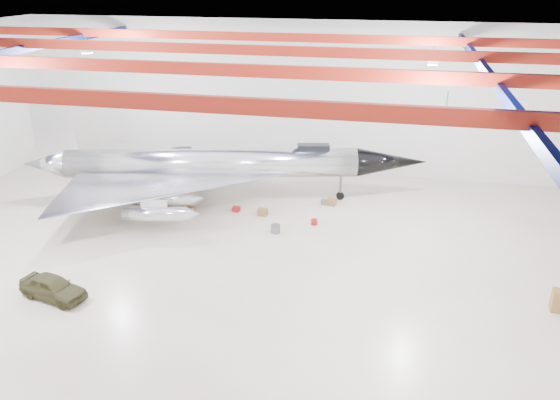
# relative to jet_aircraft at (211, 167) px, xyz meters

# --- Properties ---
(floor) EXTENTS (40.00, 40.00, 0.00)m
(floor) POSITION_rel_jet_aircraft_xyz_m (3.09, -7.53, -2.34)
(floor) COLOR #C0B099
(floor) RESTS_ON ground
(wall_back) EXTENTS (40.00, 0.00, 40.00)m
(wall_back) POSITION_rel_jet_aircraft_xyz_m (3.09, 7.47, 3.16)
(wall_back) COLOR silver
(wall_back) RESTS_ON floor
(ceiling) EXTENTS (40.00, 40.00, 0.00)m
(ceiling) POSITION_rel_jet_aircraft_xyz_m (3.09, -7.53, 8.66)
(ceiling) COLOR #0A0F38
(ceiling) RESTS_ON wall_back
(ceiling_structure) EXTENTS (39.50, 29.50, 1.08)m
(ceiling_structure) POSITION_rel_jet_aircraft_xyz_m (3.09, -7.53, 7.98)
(ceiling_structure) COLOR maroon
(ceiling_structure) RESTS_ON ceiling
(jet_aircraft) EXTENTS (25.85, 18.01, 7.14)m
(jet_aircraft) POSITION_rel_jet_aircraft_xyz_m (0.00, 0.00, 0.00)
(jet_aircraft) COLOR silver
(jet_aircraft) RESTS_ON floor
(jeep) EXTENTS (3.54, 2.04, 1.13)m
(jeep) POSITION_rel_jet_aircraft_xyz_m (-3.33, -12.81, -1.78)
(jeep) COLOR #3A371D
(jeep) RESTS_ON floor
(crate_ply) EXTENTS (0.57, 0.50, 0.35)m
(crate_ply) POSITION_rel_jet_aircraft_xyz_m (-0.80, -2.16, -2.17)
(crate_ply) COLOR olive
(crate_ply) RESTS_ON floor
(toolbox_red) EXTENTS (0.51, 0.44, 0.31)m
(toolbox_red) POSITION_rel_jet_aircraft_xyz_m (2.04, -1.42, -2.19)
(toolbox_red) COLOR #A01010
(toolbox_red) RESTS_ON floor
(engine_drum) EXTENTS (0.59, 0.59, 0.49)m
(engine_drum) POSITION_rel_jet_aircraft_xyz_m (5.15, -3.83, -2.10)
(engine_drum) COLOR #59595B
(engine_drum) RESTS_ON floor
(parts_bin) EXTENTS (0.70, 0.61, 0.42)m
(parts_bin) POSITION_rel_jet_aircraft_xyz_m (7.78, 0.92, -2.13)
(parts_bin) COLOR olive
(parts_bin) RESTS_ON floor
(crate_small) EXTENTS (0.43, 0.35, 0.29)m
(crate_small) POSITION_rel_jet_aircraft_xyz_m (-2.30, -1.89, -2.20)
(crate_small) COLOR #59595B
(crate_small) RESTS_ON floor
(tool_chest) EXTENTS (0.44, 0.44, 0.34)m
(tool_chest) POSITION_rel_jet_aircraft_xyz_m (7.17, -2.27, -2.17)
(tool_chest) COLOR #A01010
(tool_chest) RESTS_ON floor
(oil_barrel) EXTENTS (0.63, 0.53, 0.41)m
(oil_barrel) POSITION_rel_jet_aircraft_xyz_m (3.81, -1.62, -2.14)
(oil_barrel) COLOR olive
(oil_barrel) RESTS_ON floor
(spares_box) EXTENTS (0.49, 0.49, 0.34)m
(spares_box) POSITION_rel_jet_aircraft_xyz_m (7.28, 0.90, -2.17)
(spares_box) COLOR #59595B
(spares_box) RESTS_ON floor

